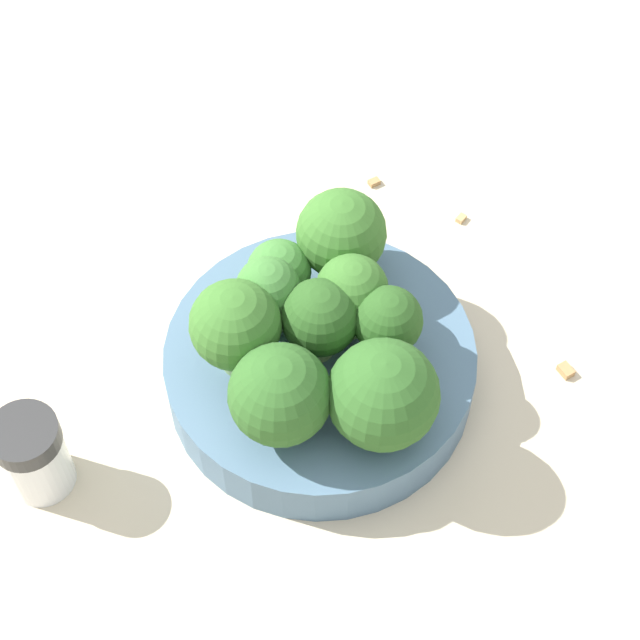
{
  "coord_description": "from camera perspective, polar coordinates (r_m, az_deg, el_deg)",
  "views": [
    {
      "loc": [
        0.06,
        0.33,
        0.54
      ],
      "look_at": [
        0.0,
        0.0,
        0.06
      ],
      "focal_mm": 60.0,
      "sensor_mm": 36.0,
      "label": 1
    }
  ],
  "objects": [
    {
      "name": "broccoli_floret_8",
      "position": [
        0.59,
        -2.79,
        1.52
      ],
      "size": [
        0.04,
        0.04,
        0.06
      ],
      "color": "#8EB770",
      "rests_on": "bowl"
    },
    {
      "name": "pepper_shaker",
      "position": [
        0.6,
        -15.04,
        -6.95
      ],
      "size": [
        0.04,
        0.04,
        0.06
      ],
      "color": "silver",
      "rests_on": "ground_plane"
    },
    {
      "name": "broccoli_floret_3",
      "position": [
        0.55,
        3.38,
        -4.05
      ],
      "size": [
        0.06,
        0.06,
        0.06
      ],
      "color": "#84AD66",
      "rests_on": "bowl"
    },
    {
      "name": "broccoli_floret_5",
      "position": [
        0.58,
        -0.39,
        0.12
      ],
      "size": [
        0.04,
        0.04,
        0.06
      ],
      "color": "#7A9E5B",
      "rests_on": "bowl"
    },
    {
      "name": "almond_crumb_2",
      "position": [
        0.65,
        13.01,
        -2.53
      ],
      "size": [
        0.01,
        0.01,
        0.01
      ],
      "primitive_type": "cube",
      "rotation": [
        0.0,
        0.0,
        1.95
      ],
      "color": "#AD7F4C",
      "rests_on": "ground_plane"
    },
    {
      "name": "broccoli_floret_6",
      "position": [
        0.55,
        -2.15,
        -4.07
      ],
      "size": [
        0.05,
        0.05,
        0.06
      ],
      "color": "#8EB770",
      "rests_on": "bowl"
    },
    {
      "name": "ground_plane",
      "position": [
        0.63,
        0.0,
        -3.33
      ],
      "size": [
        3.0,
        3.0,
        0.0
      ],
      "primitive_type": "plane",
      "color": "beige"
    },
    {
      "name": "broccoli_floret_7",
      "position": [
        0.58,
        3.63,
        -0.1
      ],
      "size": [
        0.04,
        0.04,
        0.05
      ],
      "color": "#84AD66",
      "rests_on": "bowl"
    },
    {
      "name": "bowl",
      "position": [
        0.62,
        0.0,
        -2.54
      ],
      "size": [
        0.18,
        0.18,
        0.03
      ],
      "primitive_type": "cylinder",
      "color": "slate",
      "rests_on": "ground_plane"
    },
    {
      "name": "broccoli_floret_0",
      "position": [
        0.61,
        1.15,
        4.57
      ],
      "size": [
        0.05,
        0.05,
        0.06
      ],
      "color": "#84AD66",
      "rests_on": "bowl"
    },
    {
      "name": "broccoli_floret_4",
      "position": [
        0.57,
        -4.55,
        -0.2
      ],
      "size": [
        0.05,
        0.05,
        0.06
      ],
      "color": "#7A9E5B",
      "rests_on": "bowl"
    },
    {
      "name": "almond_crumb_0",
      "position": [
        0.71,
        7.55,
        5.48
      ],
      "size": [
        0.01,
        0.01,
        0.01
      ],
      "primitive_type": "cube",
      "rotation": [
        0.0,
        0.0,
        3.89
      ],
      "color": "tan",
      "rests_on": "ground_plane"
    },
    {
      "name": "broccoli_floret_2",
      "position": [
        0.61,
        -2.19,
        2.52
      ],
      "size": [
        0.04,
        0.04,
        0.04
      ],
      "color": "#84AD66",
      "rests_on": "bowl"
    },
    {
      "name": "broccoli_floret_1",
      "position": [
        0.59,
        1.71,
        1.45
      ],
      "size": [
        0.04,
        0.04,
        0.06
      ],
      "color": "#7A9E5B",
      "rests_on": "bowl"
    },
    {
      "name": "almond_crumb_1",
      "position": [
        0.72,
        2.91,
        7.45
      ],
      "size": [
        0.01,
        0.01,
        0.01
      ],
      "primitive_type": "cube",
      "rotation": [
        0.0,
        0.0,
        0.35
      ],
      "color": "#AD7F4C",
      "rests_on": "ground_plane"
    }
  ]
}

